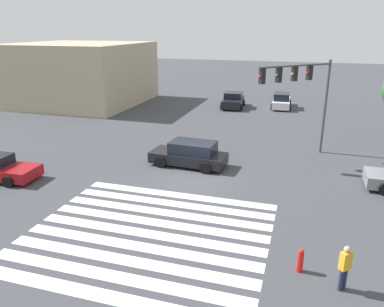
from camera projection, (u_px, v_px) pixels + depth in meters
ground_plane at (192, 178)px, 20.60m from camera, size 151.67×151.67×0.00m
crosswalk_markings at (148, 234)px, 15.08m from camera, size 9.56×8.20×0.01m
traffic_signal_mast at (302, 86)px, 22.48m from camera, size 4.01×4.01×6.01m
car_2 at (233, 101)px, 38.44m from camera, size 2.39×4.33×1.57m
car_3 at (190, 154)px, 22.27m from camera, size 4.60×2.28×1.50m
car_6 at (281, 101)px, 38.31m from camera, size 2.09×4.56×1.54m
corner_building at (81, 73)px, 40.29m from camera, size 12.72×12.72×6.30m
pedestrian at (345, 266)px, 11.62m from camera, size 0.41×0.41×1.57m
fire_hydrant at (300, 260)px, 12.65m from camera, size 0.22×0.22×0.86m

